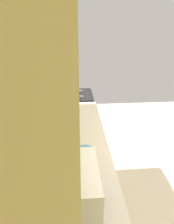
# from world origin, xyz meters

# --- Properties ---
(wall_back) EXTENTS (4.00, 0.12, 2.74)m
(wall_back) POSITION_xyz_m (0.00, 1.72, 1.37)
(wall_back) COLOR #E3D788
(wall_back) RESTS_ON ground_plane
(counter_run) EXTENTS (3.10, 0.66, 0.88)m
(counter_run) POSITION_xyz_m (-0.38, 1.34, 0.44)
(counter_run) COLOR beige
(counter_run) RESTS_ON ground_plane
(upper_cabinets) EXTENTS (2.22, 0.31, 0.70)m
(upper_cabinets) POSITION_xyz_m (-0.38, 1.51, 1.82)
(upper_cabinets) COLOR beige
(oven_range) EXTENTS (0.58, 0.65, 1.06)m
(oven_range) POSITION_xyz_m (1.46, 1.34, 0.46)
(oven_range) COLOR black
(oven_range) RESTS_ON ground_plane
(microwave) EXTENTS (0.48, 0.33, 0.30)m
(microwave) POSITION_xyz_m (-0.64, 1.36, 1.03)
(microwave) COLOR white
(microwave) RESTS_ON counter_run
(bowl) EXTENTS (0.18, 0.18, 0.05)m
(bowl) POSITION_xyz_m (-0.10, 1.26, 0.91)
(bowl) COLOR #4C8CBF
(bowl) RESTS_ON counter_run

